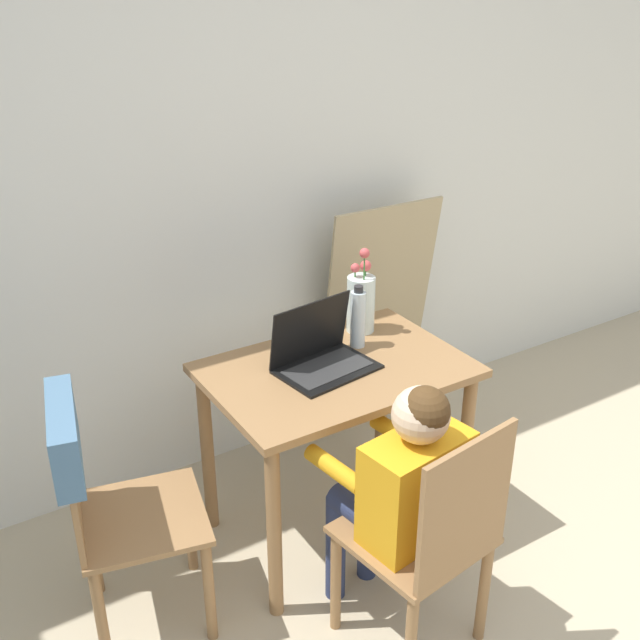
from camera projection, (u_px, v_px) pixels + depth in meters
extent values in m
cube|color=silver|center=(226.00, 183.00, 2.98)|extent=(6.40, 0.05, 2.50)
cube|color=olive|center=(337.00, 370.00, 2.70)|extent=(0.93, 0.63, 0.03)
cylinder|color=olive|center=(274.00, 533.00, 2.46)|extent=(0.05, 0.05, 0.70)
cylinder|color=olive|center=(464.00, 454.00, 2.85)|extent=(0.05, 0.05, 0.70)
cylinder|color=olive|center=(208.00, 452.00, 2.87)|extent=(0.05, 0.05, 0.70)
cylinder|color=olive|center=(382.00, 393.00, 3.26)|extent=(0.05, 0.05, 0.70)
cube|color=olive|center=(413.00, 535.00, 2.35)|extent=(0.45, 0.45, 0.02)
cube|color=olive|center=(466.00, 507.00, 2.12)|extent=(0.38, 0.07, 0.44)
cylinder|color=olive|center=(408.00, 535.00, 2.66)|extent=(0.04, 0.04, 0.41)
cylinder|color=olive|center=(336.00, 581.00, 2.46)|extent=(0.04, 0.04, 0.41)
cylinder|color=olive|center=(484.00, 591.00, 2.42)|extent=(0.04, 0.04, 0.41)
cube|color=olive|center=(142.00, 517.00, 2.42)|extent=(0.48, 0.48, 0.02)
cube|color=olive|center=(71.00, 472.00, 2.26)|extent=(0.10, 0.38, 0.44)
cylinder|color=olive|center=(209.00, 591.00, 2.42)|extent=(0.04, 0.04, 0.41)
cylinder|color=olive|center=(189.00, 524.00, 2.71)|extent=(0.04, 0.04, 0.41)
cylinder|color=olive|center=(101.00, 619.00, 2.32)|extent=(0.04, 0.04, 0.41)
cylinder|color=olive|center=(93.00, 546.00, 2.61)|extent=(0.04, 0.04, 0.41)
cube|color=slate|center=(64.00, 436.00, 2.21)|extent=(0.16, 0.40, 0.20)
cube|color=orange|center=(416.00, 488.00, 2.27)|extent=(0.36, 0.22, 0.35)
sphere|color=beige|center=(421.00, 415.00, 2.16)|extent=(0.17, 0.17, 0.17)
sphere|color=#4C3319|center=(425.00, 411.00, 2.14)|extent=(0.15, 0.15, 0.15)
cylinder|color=navy|center=(398.00, 497.00, 2.48)|extent=(0.13, 0.29, 0.09)
cylinder|color=navy|center=(365.00, 516.00, 2.39)|extent=(0.13, 0.29, 0.09)
cylinder|color=navy|center=(368.00, 528.00, 2.67)|extent=(0.08, 0.08, 0.43)
cylinder|color=navy|center=(336.00, 547.00, 2.59)|extent=(0.08, 0.08, 0.43)
cylinder|color=orange|center=(400.00, 435.00, 2.49)|extent=(0.09, 0.25, 0.06)
cylinder|color=orange|center=(335.00, 469.00, 2.33)|extent=(0.09, 0.25, 0.06)
cube|color=black|center=(327.00, 369.00, 2.67)|extent=(0.37, 0.28, 0.01)
cube|color=#2D2D2D|center=(327.00, 368.00, 2.67)|extent=(0.32, 0.20, 0.00)
cube|color=black|center=(310.00, 330.00, 2.69)|extent=(0.35, 0.09, 0.23)
cube|color=black|center=(309.00, 329.00, 2.69)|extent=(0.31, 0.08, 0.20)
cylinder|color=silver|center=(361.00, 304.00, 2.92)|extent=(0.11, 0.11, 0.23)
cylinder|color=#3D7A38|center=(365.00, 292.00, 2.92)|extent=(0.01, 0.01, 0.22)
sphere|color=#CC4C4C|center=(366.00, 266.00, 2.87)|extent=(0.04, 0.04, 0.04)
cylinder|color=#3D7A38|center=(355.00, 294.00, 2.91)|extent=(0.01, 0.01, 0.22)
sphere|color=#CC4C4C|center=(355.00, 268.00, 2.86)|extent=(0.04, 0.04, 0.04)
cylinder|color=#3D7A38|center=(364.00, 288.00, 2.87)|extent=(0.01, 0.01, 0.29)
sphere|color=#CC4C4C|center=(365.00, 253.00, 2.81)|extent=(0.04, 0.04, 0.04)
cylinder|color=silver|center=(358.00, 319.00, 2.80)|extent=(0.06, 0.06, 0.22)
cylinder|color=#262628|center=(359.00, 289.00, 2.75)|extent=(0.03, 0.03, 0.02)
cube|color=tan|center=(376.00, 316.00, 3.49)|extent=(0.57, 0.17, 1.11)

